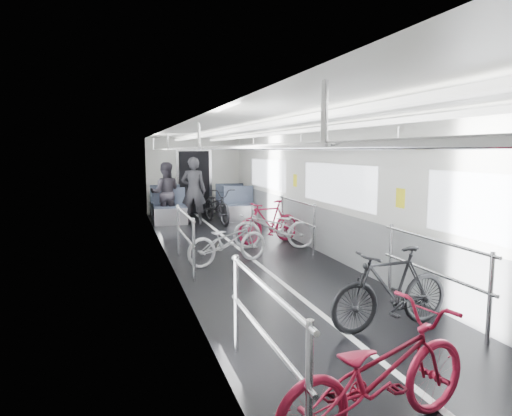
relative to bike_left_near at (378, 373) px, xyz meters
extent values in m
cube|color=black|center=(0.66, 4.89, -0.46)|extent=(3.00, 14.00, 0.01)
cube|color=white|center=(0.66, 4.89, 1.94)|extent=(3.00, 14.00, 0.02)
cube|color=silver|center=(-0.84, 4.89, 0.74)|extent=(0.02, 14.00, 2.40)
cube|color=silver|center=(2.16, 4.89, 0.74)|extent=(0.02, 14.00, 2.40)
cube|color=silver|center=(0.66, 11.89, 0.74)|extent=(3.00, 0.02, 2.40)
cube|color=white|center=(0.66, 4.89, -0.45)|extent=(0.08, 13.80, 0.01)
cube|color=gray|center=(-0.81, 4.89, -0.01)|extent=(0.01, 13.90, 0.90)
cube|color=gray|center=(2.13, 4.89, -0.01)|extent=(0.01, 13.90, 0.90)
cube|color=white|center=(-0.81, 4.89, 0.94)|extent=(0.01, 10.80, 0.75)
cube|color=white|center=(2.13, 4.89, 0.94)|extent=(0.01, 10.80, 0.75)
cube|color=white|center=(0.11, 4.89, 1.88)|extent=(0.14, 13.40, 0.05)
cube|color=white|center=(1.21, 4.89, 1.88)|extent=(0.14, 13.40, 0.05)
cube|color=black|center=(0.66, 11.83, 0.54)|extent=(0.95, 0.10, 2.00)
imported|color=maroon|center=(0.00, 0.00, 0.00)|extent=(1.83, 0.96, 0.92)
imported|color=silver|center=(0.14, 5.13, -0.04)|extent=(1.68, 0.98, 0.84)
imported|color=black|center=(1.21, 1.67, 0.01)|extent=(1.60, 0.56, 0.94)
imported|color=#B9BABF|center=(1.35, 6.08, -0.01)|extent=(1.78, 1.03, 0.89)
imported|color=maroon|center=(1.44, 6.68, 0.01)|extent=(1.62, 0.82, 0.94)
imported|color=black|center=(0.93, 9.69, 0.04)|extent=(0.91, 1.96, 0.99)
imported|color=black|center=(0.28, 9.69, 0.47)|extent=(0.78, 0.62, 1.85)
imported|color=#2A272E|center=(-0.44, 10.07, 0.39)|extent=(0.93, 0.78, 1.70)
camera|label=1|loc=(-1.72, -2.66, 1.57)|focal=32.00mm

